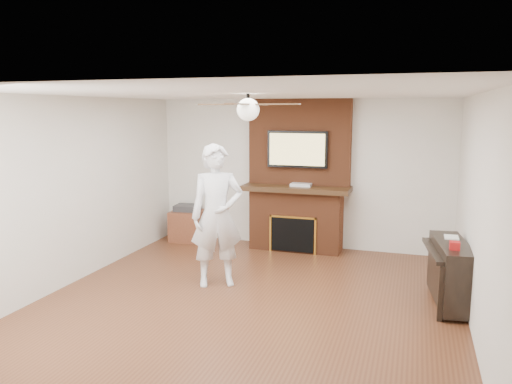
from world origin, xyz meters
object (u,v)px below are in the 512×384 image
(side_table, at_px, (188,224))
(piano, at_px, (450,271))
(person, at_px, (217,216))
(fireplace, at_px, (297,190))

(side_table, xyz_separation_m, piano, (4.31, -1.81, 0.12))
(person, relative_size, side_table, 2.94)
(side_table, distance_m, piano, 4.67)
(person, bearing_deg, side_table, 96.35)
(piano, bearing_deg, fireplace, 133.58)
(piano, bearing_deg, side_table, 149.84)
(person, bearing_deg, fireplace, 45.27)
(fireplace, distance_m, piano, 3.03)
(person, distance_m, piano, 2.97)
(person, xyz_separation_m, side_table, (-1.39, 2.00, -0.65))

